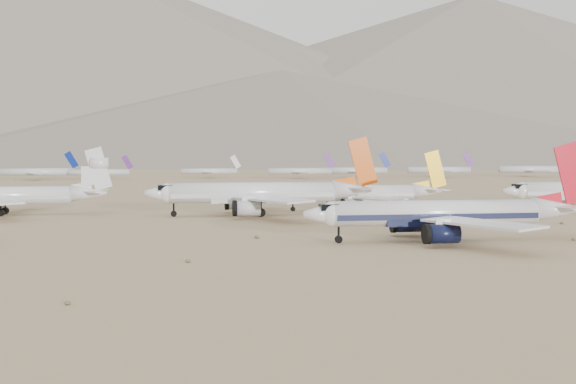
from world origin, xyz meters
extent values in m
plane|color=#8A6E50|center=(0.00, 0.00, 0.00)|extent=(7000.00, 7000.00, 0.00)
cylinder|color=white|center=(-0.09, 4.58, 5.04)|extent=(37.09, 4.38, 4.38)
cube|color=black|center=(-0.09, 4.58, 4.49)|extent=(36.35, 4.45, 0.99)
sphere|color=white|center=(-18.64, 4.58, 5.04)|extent=(4.38, 4.38, 4.38)
cube|color=black|center=(-19.30, 4.58, 6.25)|extent=(3.07, 2.85, 1.10)
cone|color=white|center=(22.83, 4.58, 5.37)|extent=(9.27, 4.38, 4.38)
cube|color=white|center=(2.77, -8.43, 4.27)|extent=(14.33, 22.57, 0.69)
cylinder|color=black|center=(-2.15, -4.54, 2.30)|extent=(5.15, 3.16, 3.16)
cube|color=white|center=(2.77, 17.59, 4.27)|extent=(14.33, 22.57, 0.69)
cube|color=white|center=(24.64, 8.84, 5.92)|extent=(5.89, 7.70, 0.26)
cylinder|color=black|center=(-2.15, 13.70, 2.30)|extent=(5.15, 3.16, 3.16)
cube|color=red|center=(25.41, 4.58, 11.77)|extent=(7.03, 0.35, 11.58)
cylinder|color=black|center=(-17.54, 4.58, 0.66)|extent=(1.32, 0.55, 1.32)
cylinder|color=black|center=(1.45, 1.51, 0.92)|extent=(1.84, 1.10, 1.84)
cylinder|color=black|center=(1.45, 7.65, 0.92)|extent=(1.84, 1.10, 1.84)
sphere|color=white|center=(46.35, 66.77, 5.30)|extent=(4.61, 4.61, 4.61)
cube|color=black|center=(45.66, 66.77, 6.57)|extent=(3.23, 3.00, 1.15)
cube|color=white|center=(68.30, 80.17, 4.50)|extent=(14.69, 23.15, 0.71)
cylinder|color=silver|center=(63.25, 76.17, 2.42)|extent=(5.28, 3.32, 3.32)
cylinder|color=black|center=(47.50, 66.77, 0.69)|extent=(1.38, 0.58, 1.38)
cylinder|color=white|center=(3.01, 76.62, 4.70)|extent=(33.63, 4.09, 4.09)
cube|color=silver|center=(3.01, 76.62, 4.19)|extent=(32.95, 4.15, 0.92)
sphere|color=white|center=(-13.80, 76.62, 4.70)|extent=(4.09, 4.09, 4.09)
cube|color=black|center=(-14.42, 76.62, 5.82)|extent=(2.86, 2.66, 1.02)
cone|color=white|center=(23.79, 76.62, 5.01)|extent=(8.41, 4.09, 4.09)
cube|color=white|center=(5.60, 64.77, 3.98)|extent=(12.99, 20.46, 0.63)
cube|color=white|center=(25.43, 72.74, 5.52)|extent=(5.34, 6.98, 0.25)
cylinder|color=silver|center=(1.14, 68.30, 2.14)|extent=(4.67, 2.94, 2.94)
cube|color=white|center=(5.60, 88.47, 3.98)|extent=(12.99, 20.46, 0.63)
cube|color=white|center=(25.43, 80.50, 5.52)|extent=(5.34, 6.98, 0.25)
cylinder|color=silver|center=(1.14, 84.94, 2.14)|extent=(4.67, 2.94, 2.94)
cube|color=#C79116|center=(26.13, 76.62, 10.83)|extent=(6.37, 0.33, 10.50)
cylinder|color=black|center=(-12.78, 76.62, 0.61)|extent=(1.23, 0.51, 1.23)
cylinder|color=black|center=(4.41, 73.76, 0.86)|extent=(1.72, 1.02, 1.72)
cylinder|color=black|center=(4.41, 79.48, 0.86)|extent=(1.72, 1.02, 1.72)
cylinder|color=white|center=(-25.00, 64.44, 5.68)|extent=(40.39, 4.94, 4.94)
cube|color=silver|center=(-25.00, 64.44, 5.06)|extent=(39.58, 5.01, 1.11)
sphere|color=white|center=(-45.19, 64.44, 5.68)|extent=(4.94, 4.94, 4.94)
cube|color=black|center=(-45.94, 64.44, 7.03)|extent=(3.46, 3.21, 1.23)
cone|color=white|center=(-0.04, 64.44, 6.05)|extent=(10.10, 4.94, 4.94)
cube|color=white|center=(-21.88, 50.19, 4.81)|extent=(15.60, 24.58, 0.76)
cube|color=white|center=(1.93, 59.77, 6.66)|extent=(6.41, 8.38, 0.30)
cylinder|color=silver|center=(-27.24, 54.43, 2.59)|extent=(5.61, 3.55, 3.55)
cube|color=white|center=(-21.88, 78.69, 4.81)|extent=(15.60, 24.58, 0.76)
cube|color=white|center=(1.93, 69.10, 6.66)|extent=(6.41, 8.38, 0.30)
cylinder|color=silver|center=(-27.24, 74.45, 2.59)|extent=(5.61, 3.55, 3.55)
cube|color=#E54D00|center=(2.77, 64.44, 13.05)|extent=(7.65, 0.39, 12.61)
cylinder|color=black|center=(-43.96, 64.44, 0.74)|extent=(1.48, 0.62, 1.48)
cylinder|color=black|center=(-23.32, 60.98, 1.04)|extent=(2.07, 1.23, 2.07)
cylinder|color=black|center=(-23.32, 67.89, 1.04)|extent=(2.07, 1.23, 2.07)
cone|color=white|center=(-64.66, 76.22, 5.21)|extent=(8.89, 4.26, 4.26)
cube|color=white|center=(-62.93, 72.13, 5.75)|extent=(5.64, 7.38, 0.26)
cube|color=white|center=(-83.89, 88.72, 4.15)|extent=(13.73, 21.64, 0.66)
cube|color=white|center=(-62.93, 80.32, 5.75)|extent=(5.64, 7.38, 0.26)
cube|color=white|center=(-62.19, 76.22, 11.36)|extent=(6.74, 0.34, 11.10)
cylinder|color=white|center=(-61.94, 76.22, 12.73)|extent=(4.44, 2.76, 2.76)
cylinder|color=black|center=(-85.15, 73.24, 0.89)|extent=(1.79, 1.06, 1.79)
cylinder|color=black|center=(-85.15, 79.20, 0.89)|extent=(1.79, 1.06, 1.79)
cylinder|color=silver|center=(-109.89, 317.50, 4.30)|extent=(38.49, 3.80, 3.80)
cube|color=navy|center=(-91.77, 317.50, 10.73)|extent=(7.67, 0.38, 9.65)
cube|color=silver|center=(-109.89, 307.54, 3.73)|extent=(10.14, 17.72, 0.38)
cube|color=silver|center=(-109.89, 327.46, 3.73)|extent=(10.14, 17.72, 0.38)
cylinder|color=silver|center=(-77.30, 315.86, 4.00)|extent=(32.38, 3.20, 3.20)
cube|color=#58267C|center=(-62.06, 315.86, 9.41)|extent=(6.45, 0.32, 8.12)
cube|color=silver|center=(-77.30, 307.47, 3.52)|extent=(8.53, 14.91, 0.32)
cube|color=silver|center=(-77.30, 324.24, 3.52)|extent=(8.53, 14.91, 0.32)
cylinder|color=silver|center=(-16.65, 328.23, 3.97)|extent=(31.85, 3.15, 3.15)
cube|color=white|center=(-1.66, 328.23, 9.29)|extent=(6.34, 0.31, 7.99)
cube|color=silver|center=(-16.65, 319.99, 3.50)|extent=(8.39, 14.66, 0.31)
cube|color=silver|center=(-16.65, 336.47, 3.50)|extent=(8.39, 14.66, 0.31)
cylinder|color=silver|center=(33.11, 312.98, 4.17)|extent=(35.90, 3.55, 3.55)
cube|color=#58267C|center=(50.00, 312.98, 10.17)|extent=(7.15, 0.35, 9.01)
cube|color=silver|center=(33.11, 303.68, 3.64)|extent=(9.46, 16.53, 0.35)
cube|color=silver|center=(33.11, 322.27, 3.64)|extent=(9.46, 16.53, 0.35)
cylinder|color=silver|center=(66.71, 318.66, 4.22)|extent=(36.84, 3.64, 3.64)
cube|color=navy|center=(84.04, 318.66, 10.37)|extent=(7.34, 0.36, 9.24)
cube|color=silver|center=(66.71, 309.13, 3.67)|extent=(9.71, 16.96, 0.36)
cube|color=silver|center=(66.71, 328.19, 3.67)|extent=(9.71, 16.96, 0.36)
cylinder|color=silver|center=(117.93, 320.70, 4.28)|extent=(38.01, 3.76, 3.76)
cube|color=#58267C|center=(135.82, 320.70, 10.63)|extent=(7.57, 0.38, 9.54)
cube|color=silver|center=(117.93, 310.86, 3.71)|extent=(10.01, 17.50, 0.38)
cube|color=silver|center=(117.93, 330.54, 3.71)|extent=(10.01, 17.50, 0.38)
cylinder|color=silver|center=(175.32, 318.28, 4.45)|extent=(41.44, 4.10, 4.10)
cube|color=white|center=(194.82, 318.28, 11.37)|extent=(8.25, 0.41, 10.40)
cube|color=silver|center=(175.32, 307.55, 3.83)|extent=(10.92, 19.08, 0.41)
cube|color=silver|center=(175.32, 329.00, 3.83)|extent=(10.92, 19.08, 0.41)
cone|color=slate|center=(-300.00, 1690.00, 235.00)|extent=(2444.00, 2444.00, 470.00)
cone|color=slate|center=(200.00, 1480.00, 120.00)|extent=(1824.00, 1824.00, 240.00)
cone|color=slate|center=(700.00, 1660.00, 190.00)|extent=(2356.00, 2356.00, 380.00)
cone|color=slate|center=(150.00, 1100.00, 70.00)|extent=(1260.00, 1260.00, 140.00)
ellipsoid|color=brown|center=(-57.80, -44.20, 0.21)|extent=(0.70, 0.70, 0.39)
ellipsoid|color=brown|center=(-44.10, -14.90, 0.25)|extent=(0.84, 0.84, 0.46)
ellipsoid|color=brown|center=(-30.40, 14.40, 0.29)|extent=(0.98, 0.98, 0.54)
ellipsoid|color=brown|center=(24.40, 1.60, 0.25)|extent=(0.84, 0.84, 0.46)
ellipsoid|color=brown|center=(38.10, 30.90, 0.29)|extent=(0.98, 0.98, 0.54)
camera|label=1|loc=(-49.12, -128.87, 15.98)|focal=50.00mm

